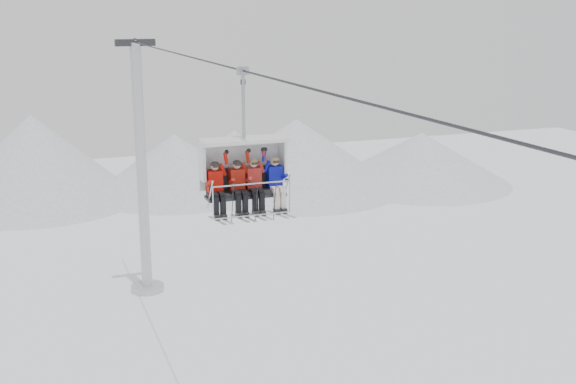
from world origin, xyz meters
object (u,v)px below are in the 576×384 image
object	(u,v)px
chairlift_carrier	(243,165)
skier_center_left	(238,185)
lift_tower_right	(142,188)
skier_far_right	(276,181)
skier_far_left	(216,187)
skier_center_right	(255,183)

from	to	relation	value
chairlift_carrier	skier_center_left	xyz separation A→B (m)	(-0.24, -0.30, -0.47)
lift_tower_right	skier_far_right	size ratio (longest dim) A/B	7.99
lift_tower_right	skier_far_left	world-z (taller)	lift_tower_right
skier_center_left	lift_tower_right	bearing A→B (deg)	89.27
chairlift_carrier	skier_far_left	size ratio (longest dim) A/B	2.36
chairlift_carrier	skier_center_left	bearing A→B (deg)	-128.19
skier_far_right	skier_far_left	bearing A→B (deg)	180.00
skier_center_left	skier_far_left	bearing A→B (deg)	180.00
skier_far_left	skier_center_left	bearing A→B (deg)	0.00
lift_tower_right	skier_center_right	world-z (taller)	lift_tower_right
skier_far_left	skier_center_right	size ratio (longest dim) A/B	1.00
chairlift_carrier	skier_far_left	world-z (taller)	chairlift_carrier
skier_center_left	chairlift_carrier	bearing A→B (deg)	51.81
lift_tower_right	skier_far_right	world-z (taller)	lift_tower_right
lift_tower_right	chairlift_carrier	distance (m)	19.04
skier_center_left	skier_center_right	xyz separation A→B (m)	(0.48, 0.00, 0.00)
skier_far_right	chairlift_carrier	bearing A→B (deg)	160.60
skier_center_right	skier_far_right	distance (m)	0.62
chairlift_carrier	skier_center_right	distance (m)	0.61
skier_center_left	skier_center_right	world-z (taller)	same
lift_tower_right	skier_far_left	bearing A→B (deg)	-92.65
chairlift_carrier	skier_far_right	size ratio (longest dim) A/B	2.36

